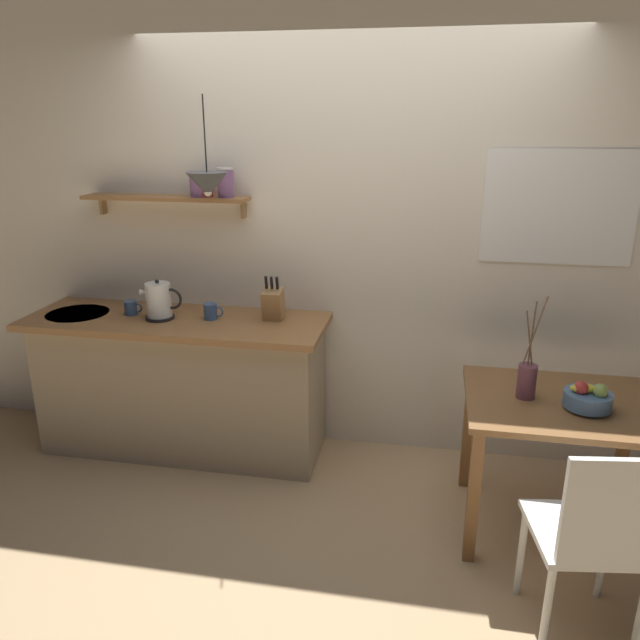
{
  "coord_description": "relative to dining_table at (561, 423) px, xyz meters",
  "views": [
    {
      "loc": [
        0.51,
        -2.99,
        2.05
      ],
      "look_at": [
        -0.1,
        0.25,
        0.95
      ],
      "focal_mm": 34.41,
      "sensor_mm": 36.0,
      "label": 1
    }
  ],
  "objects": [
    {
      "name": "ground_plane",
      "position": [
        -1.18,
        0.11,
        -0.61
      ],
      "size": [
        14.0,
        14.0,
        0.0
      ],
      "primitive_type": "plane",
      "color": "tan"
    },
    {
      "name": "back_wall",
      "position": [
        -0.97,
        0.76,
        0.74
      ],
      "size": [
        6.8,
        0.11,
        2.7
      ],
      "color": "silver",
      "rests_on": "ground_plane"
    },
    {
      "name": "kitchen_counter",
      "position": [
        -2.18,
        0.43,
        -0.16
      ],
      "size": [
        1.83,
        0.63,
        0.89
      ],
      "color": "tan",
      "rests_on": "ground_plane"
    },
    {
      "name": "wall_shelf",
      "position": [
        -2.13,
        0.6,
        1.01
      ],
      "size": [
        1.02,
        0.2,
        0.3
      ],
      "color": "#9E6B3D"
    },
    {
      "name": "dining_table",
      "position": [
        0.0,
        0.0,
        0.0
      ],
      "size": [
        0.93,
        0.75,
        0.73
      ],
      "color": "brown",
      "rests_on": "ground_plane"
    },
    {
      "name": "dining_chair_near",
      "position": [
        0.01,
        -0.75,
        -0.09
      ],
      "size": [
        0.47,
        0.47,
        0.92
      ],
      "color": "white",
      "rests_on": "ground_plane"
    },
    {
      "name": "fruit_bowl",
      "position": [
        0.09,
        -0.07,
        0.18
      ],
      "size": [
        0.22,
        0.22,
        0.14
      ],
      "color": "#51759E",
      "rests_on": "dining_table"
    },
    {
      "name": "twig_vase",
      "position": [
        -0.18,
        0.01,
        0.21
      ],
      "size": [
        0.1,
        0.09,
        0.53
      ],
      "color": "brown",
      "rests_on": "dining_table"
    },
    {
      "name": "electric_kettle",
      "position": [
        -2.26,
        0.38,
        0.39
      ],
      "size": [
        0.26,
        0.17,
        0.24
      ],
      "color": "black",
      "rests_on": "kitchen_counter"
    },
    {
      "name": "knife_block",
      "position": [
        -1.59,
        0.49,
        0.38
      ],
      "size": [
        0.12,
        0.15,
        0.27
      ],
      "color": "tan",
      "rests_on": "kitchen_counter"
    },
    {
      "name": "coffee_mug_by_sink",
      "position": [
        -2.47,
        0.42,
        0.32
      ],
      "size": [
        0.12,
        0.08,
        0.09
      ],
      "color": "#3D5B89",
      "rests_on": "kitchen_counter"
    },
    {
      "name": "coffee_mug_spare",
      "position": [
        -1.96,
        0.43,
        0.33
      ],
      "size": [
        0.12,
        0.08,
        0.1
      ],
      "color": "#3D5B89",
      "rests_on": "kitchen_counter"
    },
    {
      "name": "pendant_lamp",
      "position": [
        -1.91,
        0.38,
        1.08
      ],
      "size": [
        0.24,
        0.24,
        0.53
      ],
      "color": "black"
    }
  ]
}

